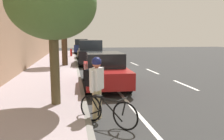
# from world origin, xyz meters

# --- Properties ---
(ground) EXTENTS (66.31, 66.31, 0.00)m
(ground) POSITION_xyz_m (0.00, 0.00, 0.00)
(ground) COLOR #313131
(sidewalk) EXTENTS (3.26, 41.44, 0.12)m
(sidewalk) POSITION_xyz_m (3.33, 0.00, 0.06)
(sidewalk) COLOR #A49399
(sidewalk) RESTS_ON ground
(curb_edge) EXTENTS (0.16, 41.44, 0.12)m
(curb_edge) POSITION_xyz_m (1.62, 0.00, 0.06)
(curb_edge) COLOR gray
(curb_edge) RESTS_ON ground
(lane_stripe_centre) EXTENTS (0.14, 40.00, 0.01)m
(lane_stripe_centre) POSITION_xyz_m (-3.16, -0.72, 0.00)
(lane_stripe_centre) COLOR white
(lane_stripe_centre) RESTS_ON ground
(lane_stripe_bike_edge) EXTENTS (0.12, 41.44, 0.01)m
(lane_stripe_bike_edge) POSITION_xyz_m (0.15, 0.00, 0.00)
(lane_stripe_bike_edge) COLOR white
(lane_stripe_bike_edge) RESTS_ON ground
(building_facade) EXTENTS (0.50, 41.44, 4.78)m
(building_facade) POSITION_xyz_m (5.21, 0.00, 2.39)
(building_facade) COLOR #9F7C60
(building_facade) RESTS_ON ground
(parked_suv_dark_blue_nearest) EXTENTS (2.17, 4.80, 1.99)m
(parked_suv_dark_blue_nearest) POSITION_xyz_m (0.62, -15.83, 1.03)
(parked_suv_dark_blue_nearest) COLOR navy
(parked_suv_dark_blue_nearest) RESTS_ON ground
(parked_sedan_tan_second) EXTENTS (2.04, 4.50, 1.52)m
(parked_sedan_tan_second) POSITION_xyz_m (0.43, -8.78, 0.75)
(parked_sedan_tan_second) COLOR tan
(parked_sedan_tan_second) RESTS_ON ground
(parked_suv_black_mid) EXTENTS (2.08, 4.76, 1.99)m
(parked_suv_black_mid) POSITION_xyz_m (0.50, -3.02, 1.03)
(parked_suv_black_mid) COLOR black
(parked_suv_black_mid) RESTS_ON ground
(parked_sedan_red_far) EXTENTS (1.96, 4.46, 1.52)m
(parked_sedan_red_far) POSITION_xyz_m (0.56, 5.11, 0.75)
(parked_sedan_red_far) COLOR maroon
(parked_sedan_red_far) RESTS_ON ground
(bicycle_at_curb) EXTENTS (1.28, 1.25, 0.76)m
(bicycle_at_curb) POSITION_xyz_m (1.15, 9.52, 0.37)
(bicycle_at_curb) COLOR black
(bicycle_at_curb) RESTS_ON ground
(cyclist_with_backpack) EXTENTS (0.53, 0.55, 1.68)m
(cyclist_with_backpack) POSITION_xyz_m (1.37, 9.06, 1.02)
(cyclist_with_backpack) COLOR #C6B284
(cyclist_with_backpack) RESTS_ON ground
(street_tree_near_cyclist) EXTENTS (2.21, 2.21, 4.48)m
(street_tree_near_cyclist) POSITION_xyz_m (2.50, -2.00, 3.63)
(street_tree_near_cyclist) COLOR #483420
(street_tree_near_cyclist) RESTS_ON sidewalk
(street_tree_mid_block) EXTENTS (2.63, 2.63, 4.14)m
(street_tree_mid_block) POSITION_xyz_m (2.50, 7.83, 3.15)
(street_tree_mid_block) COLOR brown
(street_tree_mid_block) RESTS_ON sidewalk
(fire_hydrant) EXTENTS (0.22, 0.22, 0.84)m
(fire_hydrant) POSITION_xyz_m (2.05, -10.20, 0.55)
(fire_hydrant) COLOR red
(fire_hydrant) RESTS_ON sidewalk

